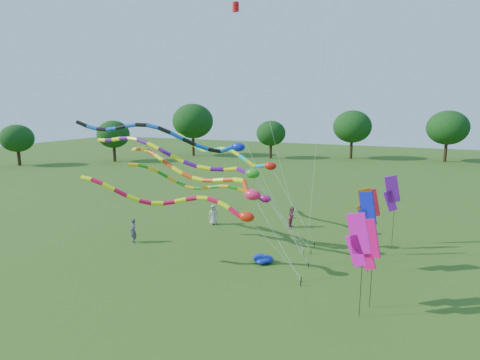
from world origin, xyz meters
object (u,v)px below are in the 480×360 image
at_px(tube_kite_orange, 202,175).
at_px(person_c, 292,217).
at_px(blue_nylon_heap, 267,260).
at_px(person_b, 133,231).
at_px(tube_kite_red, 187,203).
at_px(person_a, 213,215).

distance_m(tube_kite_orange, person_c, 9.31).
relative_size(blue_nylon_heap, person_b, 0.85).
bearing_deg(tube_kite_orange, blue_nylon_heap, 17.28).
height_order(tube_kite_red, person_c, tube_kite_red).
bearing_deg(person_b, person_c, 70.46).
xyz_separation_m(tube_kite_orange, blue_nylon_heap, (4.36, -0.08, -4.84)).
xyz_separation_m(tube_kite_red, person_a, (-2.91, 8.61, -3.17)).
relative_size(tube_kite_red, person_b, 7.08).
bearing_deg(person_a, tube_kite_orange, -100.99).
relative_size(tube_kite_red, person_c, 7.22).
xyz_separation_m(tube_kite_red, tube_kite_orange, (-0.69, 2.99, 1.07)).
bearing_deg(person_a, tube_kite_red, -103.84).
relative_size(tube_kite_orange, person_a, 8.57).
bearing_deg(person_b, tube_kite_red, 5.80).
relative_size(tube_kite_orange, person_c, 8.36).
xyz_separation_m(tube_kite_orange, person_b, (-5.26, -0.40, -4.20)).
relative_size(tube_kite_red, tube_kite_orange, 0.86).
bearing_deg(person_c, blue_nylon_heap, -174.91).
bearing_deg(person_b, blue_nylon_heap, 31.19).
bearing_deg(person_a, person_c, -15.54).
distance_m(tube_kite_orange, person_a, 7.38).
bearing_deg(person_c, person_b, 131.17).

